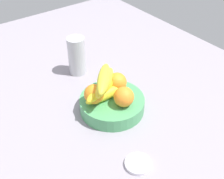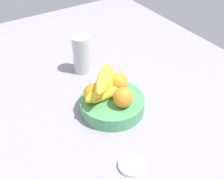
% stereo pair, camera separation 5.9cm
% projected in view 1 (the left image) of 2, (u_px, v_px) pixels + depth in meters
% --- Properties ---
extents(ground_plane, '(1.80, 1.40, 0.03)m').
position_uv_depth(ground_plane, '(102.00, 113.00, 1.04)').
color(ground_plane, gray).
extents(fruit_bowl, '(0.23, 0.23, 0.05)m').
position_uv_depth(fruit_bowl, '(112.00, 104.00, 1.02)').
color(fruit_bowl, '#4B9E62').
rests_on(fruit_bowl, ground_plane).
extents(orange_front_left, '(0.07, 0.07, 0.07)m').
position_uv_depth(orange_front_left, '(124.00, 97.00, 0.96)').
color(orange_front_left, orange).
rests_on(orange_front_left, fruit_bowl).
extents(orange_front_right, '(0.07, 0.07, 0.07)m').
position_uv_depth(orange_front_right, '(117.00, 82.00, 1.02)').
color(orange_front_right, orange).
rests_on(orange_front_right, fruit_bowl).
extents(orange_center, '(0.07, 0.07, 0.07)m').
position_uv_depth(orange_center, '(94.00, 94.00, 0.97)').
color(orange_center, orange).
rests_on(orange_center, fruit_bowl).
extents(banana_bunch, '(0.16, 0.18, 0.11)m').
position_uv_depth(banana_bunch, '(104.00, 86.00, 0.98)').
color(banana_bunch, yellow).
rests_on(banana_bunch, fruit_bowl).
extents(thermos_tumbler, '(0.07, 0.07, 0.16)m').
position_uv_depth(thermos_tumbler, '(77.00, 56.00, 1.17)').
color(thermos_tumbler, silver).
rests_on(thermos_tumbler, ground_plane).
extents(jar_lid, '(0.08, 0.08, 0.01)m').
position_uv_depth(jar_lid, '(138.00, 164.00, 0.84)').
color(jar_lid, white).
rests_on(jar_lid, ground_plane).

